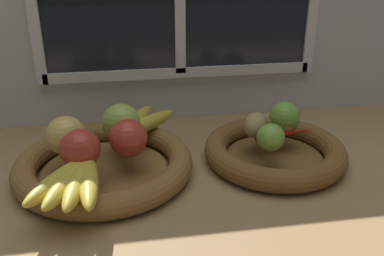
# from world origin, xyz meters

# --- Properties ---
(ground_plane) EXTENTS (1.40, 0.90, 0.03)m
(ground_plane) POSITION_xyz_m (0.00, 0.00, -0.01)
(ground_plane) COLOR #9E774C
(back_wall) EXTENTS (1.40, 0.05, 0.55)m
(back_wall) POSITION_xyz_m (0.00, 0.30, 0.28)
(back_wall) COLOR silver
(back_wall) RESTS_ON ground_plane
(fruit_bowl_left) EXTENTS (0.34, 0.34, 0.04)m
(fruit_bowl_left) POSITION_xyz_m (-0.18, 0.02, 0.02)
(fruit_bowl_left) COLOR brown
(fruit_bowl_left) RESTS_ON ground_plane
(fruit_bowl_right) EXTENTS (0.29, 0.29, 0.04)m
(fruit_bowl_right) POSITION_xyz_m (0.16, 0.02, 0.02)
(fruit_bowl_right) COLOR brown
(fruit_bowl_right) RESTS_ON ground_plane
(apple_red_front) EXTENTS (0.07, 0.07, 0.07)m
(apple_red_front) POSITION_xyz_m (-0.22, -0.02, 0.08)
(apple_red_front) COLOR #B73828
(apple_red_front) RESTS_ON fruit_bowl_left
(apple_golden_left) EXTENTS (0.07, 0.07, 0.07)m
(apple_golden_left) POSITION_xyz_m (-0.25, 0.04, 0.08)
(apple_golden_left) COLOR #DBB756
(apple_golden_left) RESTS_ON fruit_bowl_left
(apple_green_back) EXTENTS (0.08, 0.08, 0.08)m
(apple_green_back) POSITION_xyz_m (-0.15, 0.08, 0.08)
(apple_green_back) COLOR #99B74C
(apple_green_back) RESTS_ON fruit_bowl_left
(apple_red_right) EXTENTS (0.07, 0.07, 0.07)m
(apple_red_right) POSITION_xyz_m (-0.13, 0.01, 0.08)
(apple_red_right) COLOR #B73828
(apple_red_right) RESTS_ON fruit_bowl_left
(banana_bunch_front) EXTENTS (0.12, 0.18, 0.03)m
(banana_bunch_front) POSITION_xyz_m (-0.22, -0.09, 0.06)
(banana_bunch_front) COLOR gold
(banana_bunch_front) RESTS_ON fruit_bowl_left
(banana_bunch_back) EXTENTS (0.15, 0.18, 0.03)m
(banana_bunch_back) POSITION_xyz_m (-0.12, 0.13, 0.06)
(banana_bunch_back) COLOR gold
(banana_bunch_back) RESTS_ON fruit_bowl_left
(potato_oblong) EXTENTS (0.07, 0.08, 0.05)m
(potato_oblong) POSITION_xyz_m (0.12, 0.05, 0.07)
(potato_oblong) COLOR #A38451
(potato_oblong) RESTS_ON fruit_bowl_right
(potato_back) EXTENTS (0.08, 0.09, 0.04)m
(potato_back) POSITION_xyz_m (0.18, 0.07, 0.07)
(potato_back) COLOR #A38451
(potato_back) RESTS_ON fruit_bowl_right
(lime_near) EXTENTS (0.05, 0.05, 0.05)m
(lime_near) POSITION_xyz_m (0.13, -0.01, 0.07)
(lime_near) COLOR #7AAD3D
(lime_near) RESTS_ON fruit_bowl_right
(lime_far) EXTENTS (0.06, 0.06, 0.06)m
(lime_far) POSITION_xyz_m (0.19, 0.06, 0.08)
(lime_far) COLOR #6B9E33
(lime_far) RESTS_ON fruit_bowl_right
(chili_pepper) EXTENTS (0.13, 0.03, 0.02)m
(chili_pepper) POSITION_xyz_m (0.18, 0.03, 0.06)
(chili_pepper) COLOR red
(chili_pepper) RESTS_ON fruit_bowl_right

